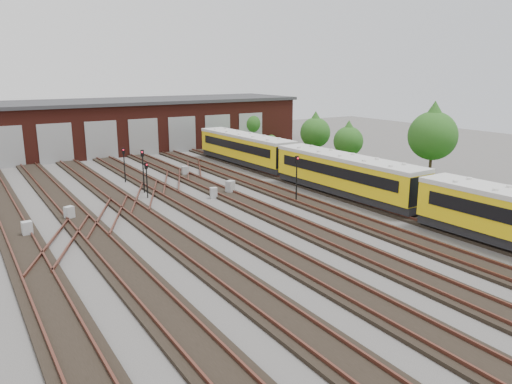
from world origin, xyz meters
TOP-DOWN VIEW (x-y plane):
  - ground at (0.00, 0.00)m, footprint 120.00×120.00m
  - track_network at (-0.17, 0.59)m, footprint 30.40×70.00m
  - maintenance_shed at (-0.01, 39.97)m, footprint 51.00×12.50m
  - grass_verge at (19.00, 10.00)m, footprint 8.00×55.00m
  - metro_train at (10.00, 5.92)m, footprint 3.14×46.94m
  - signal_mast_0 at (-3.40, 15.95)m, footprint 0.31×0.30m
  - signal_mast_1 at (-3.55, 20.66)m, footprint 0.29×0.28m
  - signal_mast_2 at (-3.78, 14.08)m, footprint 0.28×0.27m
  - signal_mast_3 at (5.60, 6.61)m, footprint 0.30×0.28m
  - relay_cabinet_0 at (-10.49, 10.99)m, footprint 0.72×0.67m
  - relay_cabinet_1 at (-13.47, 8.69)m, footprint 0.62×0.53m
  - relay_cabinet_2 at (0.69, 11.14)m, footprint 0.61×0.55m
  - relay_cabinet_3 at (2.26, 20.30)m, footprint 0.66×0.58m
  - relay_cabinet_4 at (2.55, 11.74)m, footprint 0.84×0.78m
  - tree_0 at (18.43, 35.00)m, footprint 3.10×3.10m
  - tree_1 at (18.24, 20.32)m, footprint 3.39×3.39m
  - tree_2 at (20.82, 6.41)m, footprint 4.46×4.46m
  - tree_3 at (18.19, 14.78)m, footprint 3.06×3.06m
  - bush_0 at (18.17, 1.73)m, footprint 1.50×1.50m
  - bush_1 at (16.59, 23.60)m, footprint 1.65×1.65m
  - bush_2 at (20.94, 33.34)m, footprint 1.59×1.59m

SIDE VIEW (x-z plane):
  - ground at x=0.00m, z-range 0.00..0.00m
  - grass_verge at x=19.00m, z-range 0.00..0.05m
  - track_network at x=-0.17m, z-range -0.06..0.27m
  - relay_cabinet_2 at x=0.69m, z-range 0.00..0.88m
  - relay_cabinet_0 at x=-10.49m, z-range 0.00..0.98m
  - relay_cabinet_3 at x=2.26m, z-range 0.00..0.98m
  - relay_cabinet_1 at x=-13.47m, z-range 0.00..1.00m
  - relay_cabinet_4 at x=2.55m, z-range 0.00..1.12m
  - bush_0 at x=18.17m, z-range 0.00..1.50m
  - bush_2 at x=20.94m, z-range 0.00..1.59m
  - bush_1 at x=16.59m, z-range 0.00..1.65m
  - signal_mast_2 at x=-3.78m, z-range 0.42..3.31m
  - metro_train at x=10.00m, z-range 0.37..3.44m
  - signal_mast_1 at x=-3.55m, z-range 0.45..3.63m
  - signal_mast_0 at x=-3.40m, z-range 0.49..4.12m
  - signal_mast_3 at x=5.60m, z-range 0.50..4.17m
  - maintenance_shed at x=-0.01m, z-range 0.03..6.38m
  - tree_3 at x=18.19m, z-range 0.72..5.80m
  - tree_0 at x=18.43m, z-range 0.73..5.87m
  - tree_1 at x=18.24m, z-range 0.80..6.42m
  - tree_2 at x=20.82m, z-range 1.05..8.44m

